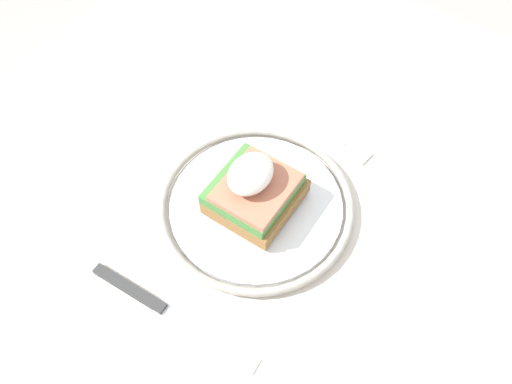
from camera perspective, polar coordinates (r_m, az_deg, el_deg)
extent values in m
plane|color=#9E9993|center=(1.28, 0.13, -20.31)|extent=(6.00, 6.00, 0.00)
cube|color=beige|center=(0.60, 0.25, -4.11)|extent=(0.97, 0.89, 0.03)
cylinder|color=beige|center=(1.24, -3.86, 10.36)|extent=(0.06, 0.06, 0.71)
cylinder|color=silver|center=(0.59, 0.00, -1.61)|extent=(0.20, 0.20, 0.01)
torus|color=gray|center=(0.59, 0.00, -1.35)|extent=(0.23, 0.23, 0.01)
cube|color=olive|center=(0.58, 0.00, -0.54)|extent=(0.10, 0.09, 0.02)
cube|color=#427A38|center=(0.56, -0.34, 0.39)|extent=(0.09, 0.08, 0.01)
cube|color=#AD664C|center=(0.55, 0.03, 0.53)|extent=(0.09, 0.07, 0.01)
ellipsoid|color=white|center=(0.54, -0.63, 2.10)|extent=(0.06, 0.05, 0.03)
cube|color=silver|center=(0.68, 6.00, 8.15)|extent=(0.03, 0.12, 0.00)
cube|color=silver|center=(0.66, 11.39, 4.49)|extent=(0.03, 0.04, 0.00)
cube|color=#2D2D2D|center=(0.56, -14.26, -10.63)|extent=(0.02, 0.09, 0.01)
cube|color=silver|center=(0.53, -5.88, -15.99)|extent=(0.02, 0.12, 0.00)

